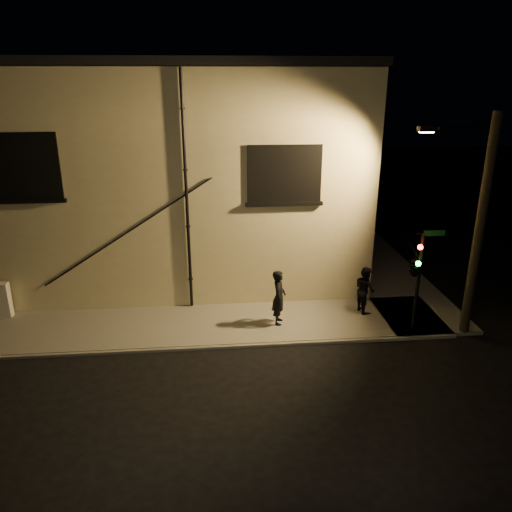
{
  "coord_description": "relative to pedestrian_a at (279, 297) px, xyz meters",
  "views": [
    {
      "loc": [
        -1.0,
        -14.05,
        8.23
      ],
      "look_at": [
        0.5,
        1.8,
        2.43
      ],
      "focal_mm": 35.0,
      "sensor_mm": 36.0,
      "label": 1
    }
  ],
  "objects": [
    {
      "name": "sidewalk",
      "position": [
        -0.01,
        3.08,
        -1.03
      ],
      "size": [
        21.0,
        16.0,
        0.12
      ],
      "color": "slate",
      "rests_on": "ground"
    },
    {
      "name": "pedestrian_a",
      "position": [
        0.0,
        0.0,
        0.0
      ],
      "size": [
        0.59,
        0.78,
        1.93
      ],
      "primitive_type": "imported",
      "rotation": [
        0.0,
        0.0,
        1.38
      ],
      "color": "black",
      "rests_on": "sidewalk"
    },
    {
      "name": "building",
      "position": [
        -4.23,
        7.69,
        3.32
      ],
      "size": [
        16.2,
        12.23,
        8.8
      ],
      "color": "beige",
      "rests_on": "ground"
    },
    {
      "name": "traffic_signal",
      "position": [
        4.29,
        -0.94,
        1.36
      ],
      "size": [
        1.29,
        2.04,
        3.46
      ],
      "color": "black",
      "rests_on": "sidewalk"
    },
    {
      "name": "pedestrian_b",
      "position": [
        3.21,
        0.64,
        -0.12
      ],
      "size": [
        0.8,
        0.94,
        1.7
      ],
      "primitive_type": "imported",
      "rotation": [
        0.0,
        0.0,
        1.79
      ],
      "color": "black",
      "rests_on": "sidewalk"
    },
    {
      "name": "streetlamp_pole",
      "position": [
        6.05,
        -1.08,
        2.76
      ],
      "size": [
        2.03,
        1.39,
        7.26
      ],
      "color": "black",
      "rests_on": "ground"
    },
    {
      "name": "ground",
      "position": [
        -1.23,
        -1.31,
        -1.09
      ],
      "size": [
        90.0,
        90.0,
        0.0
      ],
      "primitive_type": "plane",
      "color": "black"
    }
  ]
}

